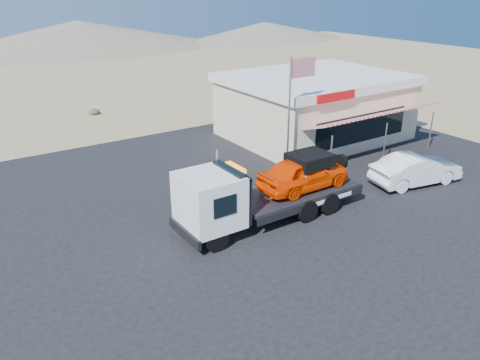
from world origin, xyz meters
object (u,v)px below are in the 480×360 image
(tow_truck, at_px, (268,187))
(flagpole, at_px, (293,104))
(jerky_store, at_px, (315,106))
(white_sedan, at_px, (416,169))

(tow_truck, distance_m, flagpole, 5.37)
(jerky_store, relative_size, flagpole, 1.73)
(white_sedan, distance_m, jerky_store, 8.72)
(white_sedan, xyz_separation_m, jerky_store, (1.10, 8.57, 1.22))
(white_sedan, height_order, jerky_store, jerky_store)
(tow_truck, relative_size, flagpole, 1.36)
(white_sedan, bearing_deg, tow_truck, 94.23)
(tow_truck, height_order, white_sedan, tow_truck)
(tow_truck, xyz_separation_m, flagpole, (3.75, 3.08, 2.30))
(flagpole, bearing_deg, tow_truck, -140.60)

